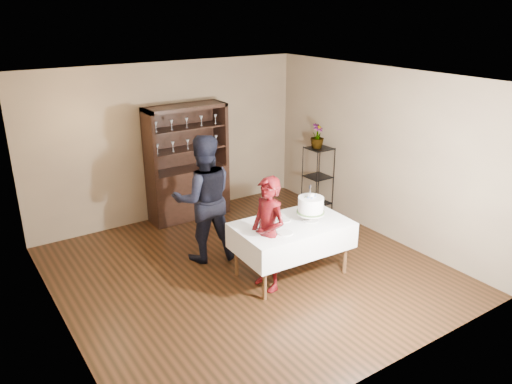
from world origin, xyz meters
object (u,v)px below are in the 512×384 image
plant_etagere (318,177)px  potted_plant (317,136)px  cake_table (292,236)px  woman (268,234)px  china_hutch (188,181)px  cake (311,206)px  man (204,199)px

plant_etagere → potted_plant: potted_plant is taller
cake_table → woman: (-0.47, -0.10, 0.18)m
plant_etagere → woman: 2.86m
china_hutch → woman: 2.76m
plant_etagere → cake_table: 2.43m
woman → cake: woman is taller
plant_etagere → cake_table: plant_etagere is taller
china_hutch → cake: (0.52, -2.72, 0.33)m
china_hutch → man: size_ratio=1.06×
plant_etagere → potted_plant: (-0.03, 0.03, 0.75)m
woman → potted_plant: (2.26, 1.72, 0.63)m
potted_plant → china_hutch: bearing=153.4°
cake_table → cake: 0.48m
woman → cake: (0.73, 0.03, 0.21)m
china_hutch → potted_plant: bearing=-26.6°
china_hutch → cake: size_ratio=3.72×
man → cake_table: bearing=140.6°
woman → man: 1.24m
cake → plant_etagere: bearing=46.8°
china_hutch → plant_etagere: size_ratio=1.67×
china_hutch → cake: 2.78m
cake_table → man: 1.38m
cake_table → plant_etagere: bearing=41.2°
china_hutch → plant_etagere: bearing=-26.8°
plant_etagere → woman: size_ratio=0.77×
plant_etagere → woman: (-2.29, -1.69, 0.12)m
cake_table → man: bearing=124.6°
cake_table → man: size_ratio=0.85×
man → plant_etagere: bearing=-153.1°
plant_etagere → man: (-2.59, -0.50, 0.29)m
plant_etagere → cake: bearing=-133.2°
cake_table → cake: bearing=-14.2°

